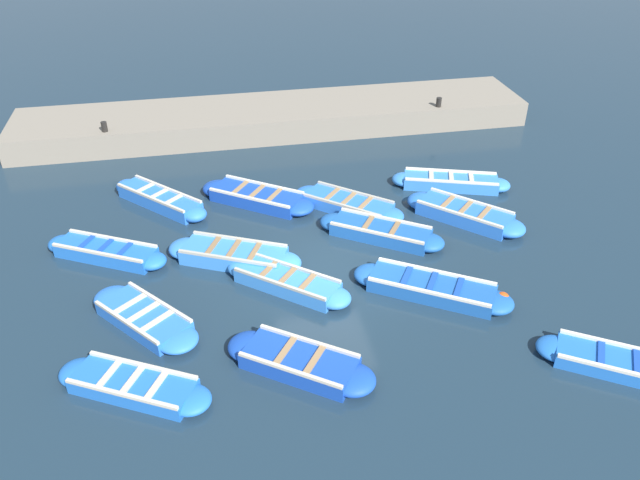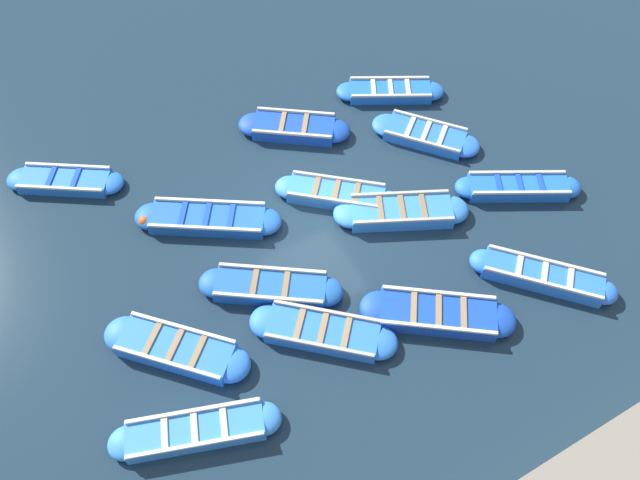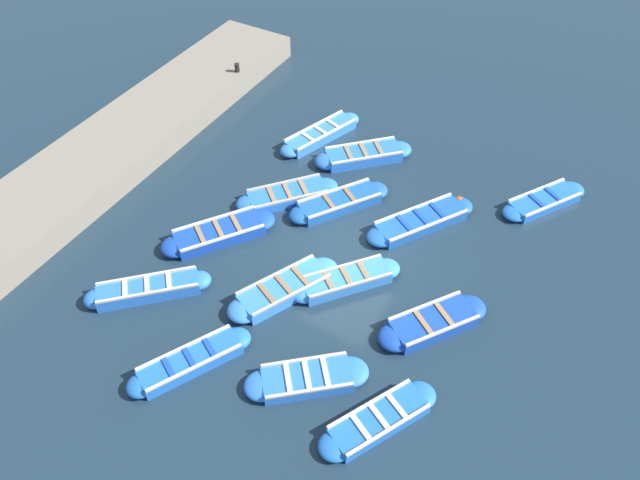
{
  "view_description": "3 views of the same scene",
  "coord_description": "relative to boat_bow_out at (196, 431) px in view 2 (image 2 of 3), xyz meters",
  "views": [
    {
      "loc": [
        -12.88,
        2.66,
        9.57
      ],
      "look_at": [
        0.78,
        -0.03,
        0.49
      ],
      "focal_mm": 35.0,
      "sensor_mm": 36.0,
      "label": 1
    },
    {
      "loc": [
        8.92,
        -4.67,
        13.58
      ],
      "look_at": [
        0.71,
        -0.13,
        0.27
      ],
      "focal_mm": 35.0,
      "sensor_mm": 36.0,
      "label": 2
    },
    {
      "loc": [
        -5.82,
        11.95,
        14.29
      ],
      "look_at": [
        0.88,
        0.21,
        0.45
      ],
      "focal_mm": 35.0,
      "sensor_mm": 36.0,
      "label": 3
    }
  ],
  "objects": [
    {
      "name": "ground_plane",
      "position": [
        -3.78,
        4.9,
        -0.19
      ],
      "size": [
        120.0,
        120.0,
        0.0
      ],
      "primitive_type": "plane",
      "color": "#1C303F"
    },
    {
      "name": "boat_bow_out",
      "position": [
        0.0,
        0.0,
        0.0
      ],
      "size": [
        1.93,
        3.81,
        0.43
      ],
      "color": "#3884E0",
      "rests_on": "ground"
    },
    {
      "name": "boat_broadside",
      "position": [
        -8.41,
        -0.5,
        -0.04
      ],
      "size": [
        2.51,
        3.27,
        0.37
      ],
      "color": "blue",
      "rests_on": "ground"
    },
    {
      "name": "boat_inner_gap",
      "position": [
        -0.74,
        3.57,
        -0.01
      ],
      "size": [
        3.05,
        3.32,
        0.41
      ],
      "color": "blue",
      "rests_on": "ground"
    },
    {
      "name": "boat_mid_row",
      "position": [
        -4.27,
        5.96,
        -0.0
      ],
      "size": [
        2.84,
        3.19,
        0.43
      ],
      "color": "#3884E0",
      "rests_on": "ground"
    },
    {
      "name": "boat_drifting",
      "position": [
        0.19,
        6.23,
        0.01
      ],
      "size": [
        2.98,
        3.64,
        0.45
      ],
      "color": "#1947B7",
      "rests_on": "ground"
    },
    {
      "name": "boat_outer_right",
      "position": [
        -2.86,
        7.18,
        0.01
      ],
      "size": [
        2.45,
        3.73,
        0.46
      ],
      "color": "#3884E0",
      "rests_on": "ground"
    },
    {
      "name": "boat_end_of_row",
      "position": [
        -2.01,
        10.52,
        -0.0
      ],
      "size": [
        2.34,
        3.46,
        0.43
      ],
      "color": "blue",
      "rests_on": "ground"
    },
    {
      "name": "boat_tucked",
      "position": [
        -2.01,
        0.35,
        0.01
      ],
      "size": [
        3.26,
        3.21,
        0.47
      ],
      "color": "blue",
      "rests_on": "ground"
    },
    {
      "name": "boat_centre",
      "position": [
        -2.45,
        3.02,
        -0.0
      ],
      "size": [
        2.75,
        3.49,
        0.43
      ],
      "color": "#1E59AD",
      "rests_on": "ground"
    },
    {
      "name": "boat_stern_in",
      "position": [
        0.6,
        9.16,
        0.02
      ],
      "size": [
        3.18,
        3.06,
        0.47
      ],
      "color": "blue",
      "rests_on": "ground"
    },
    {
      "name": "boat_near_quay",
      "position": [
        -7.1,
        9.55,
        -0.03
      ],
      "size": [
        2.36,
        3.41,
        0.38
      ],
      "color": "blue",
      "rests_on": "ground"
    },
    {
      "name": "boat_alongside",
      "position": [
        -5.19,
        2.5,
        -0.01
      ],
      "size": [
        2.9,
        3.86,
        0.42
      ],
      "color": "#1E59AD",
      "rests_on": "ground"
    },
    {
      "name": "boat_outer_left",
      "position": [
        -4.96,
        9.42,
        -0.03
      ],
      "size": [
        3.14,
        2.84,
        0.38
      ],
      "color": "blue",
      "rests_on": "ground"
    },
    {
      "name": "boat_far_corner",
      "position": [
        -7.12,
        6.13,
        -0.0
      ],
      "size": [
        2.74,
        3.32,
        0.44
      ],
      "color": "#1947B7",
      "rests_on": "ground"
    },
    {
      "name": "buoy_orange_near",
      "position": [
        -5.93,
        0.97,
        -0.01
      ],
      "size": [
        0.35,
        0.35,
        0.35
      ],
      "primitive_type": "sphere",
      "color": "#E05119",
      "rests_on": "ground"
    }
  ]
}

